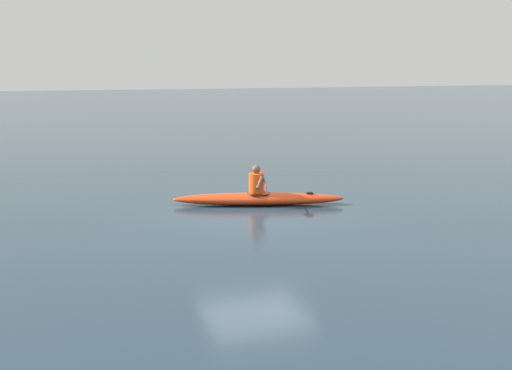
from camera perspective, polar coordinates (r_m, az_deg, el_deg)
The scene contains 3 objects.
ground_plane at distance 15.51m, azimuth -0.08°, elevation -2.70°, with size 160.00×160.00×0.00m, color #233847.
kayak at distance 16.70m, azimuth 0.22°, elevation -1.20°, with size 4.36×1.92×0.31m.
kayaker at distance 16.62m, azimuth 0.09°, elevation 0.31°, with size 0.75×2.27×0.71m.
Camera 1 is at (4.87, 14.30, 3.52)m, focal length 46.17 mm.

